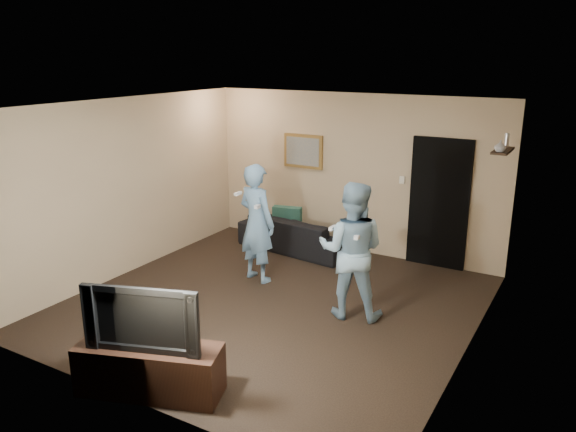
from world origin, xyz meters
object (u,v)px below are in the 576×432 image
Objects in this scene: tv_console at (150,369)px; wii_player_left at (257,223)px; television at (146,315)px; sofa at (296,233)px; wii_player_right at (351,250)px.

tv_console is 0.82× the size of wii_player_left.
sofa is at bearing 80.98° from television.
television is at bearing -111.29° from wii_player_right.
tv_console is at bearing 0.00° from television.
wii_player_right is (1.78, -1.80, 0.58)m from sofa.
television is at bearing 0.00° from tv_console.
tv_console is 0.82× the size of wii_player_right.
wii_player_left reaches higher than sofa.
sofa is at bearing 95.31° from wii_player_left.
television is 0.66× the size of wii_player_left.
sofa is 1.52m from wii_player_left.
wii_player_right reaches higher than wii_player_left.
tv_console is at bearing 107.28° from sofa.
wii_player_left is (-0.66, 2.93, 0.03)m from television.
television is (0.00, 0.00, 0.58)m from tv_console.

